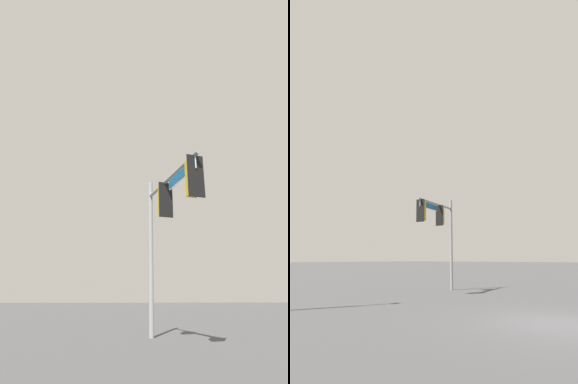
{
  "view_description": "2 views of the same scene",
  "coord_description": "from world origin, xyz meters",
  "views": [
    {
      "loc": [
        5.25,
        -10.5,
        1.25
      ],
      "look_at": [
        -5.51,
        -9.1,
        5.2
      ],
      "focal_mm": 28.0,
      "sensor_mm": 36.0,
      "label": 1
    },
    {
      "loc": [
        9.92,
        3.46,
        1.94
      ],
      "look_at": [
        -3.77,
        -8.08,
        5.97
      ],
      "focal_mm": 28.0,
      "sensor_mm": 36.0,
      "label": 2
    }
  ],
  "objects": [
    {
      "name": "signal_pole_near",
      "position": [
        -4.63,
        -8.4,
        4.2
      ],
      "size": [
        4.21,
        1.09,
        5.92
      ],
      "color": "gray",
      "rests_on": "ground_plane"
    }
  ]
}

